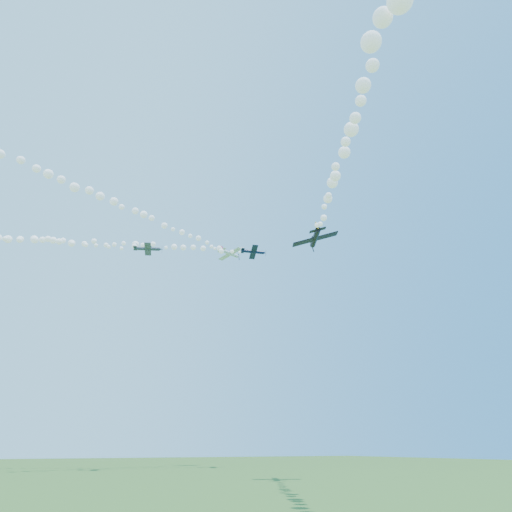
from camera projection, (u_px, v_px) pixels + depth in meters
name	position (u px, v px, depth m)	size (l,w,h in m)	color
ground	(226.00, 471.00, 83.69)	(260.00, 260.00, 0.00)	#31511E
plane_white	(230.00, 253.00, 121.68)	(7.74, 8.14, 2.11)	white
smoke_trail_white	(88.00, 191.00, 91.59)	(76.64, 32.84, 3.25)	white
plane_navy	(253.00, 252.00, 110.23)	(6.80, 7.20, 2.34)	#0B1533
smoke_trail_navy	(84.00, 242.00, 104.74)	(75.80, 27.25, 2.71)	white
plane_grey	(148.00, 249.00, 97.06)	(6.70, 7.10, 1.79)	#333C4A
plane_black	(315.00, 238.00, 69.51)	(7.29, 7.11, 2.41)	black
smoke_trail_black	(378.00, 45.00, 35.81)	(31.64, 62.64, 2.98)	white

